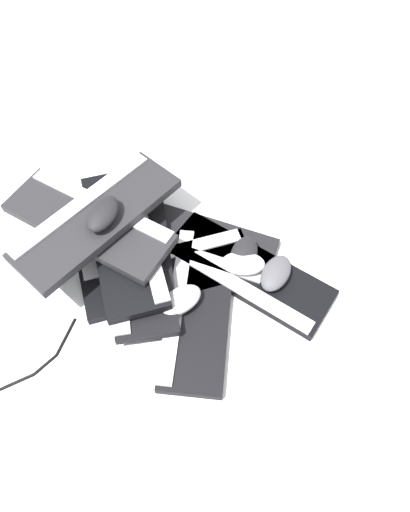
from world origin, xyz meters
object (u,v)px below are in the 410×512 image
object	(u,v)px
keyboard_3	(198,306)
keyboard_5	(124,239)
keyboard_0	(247,272)
mouse_2	(102,214)
mouse_1	(244,254)
mouse_4	(276,273)
keyboard_2	(169,273)
keyboard_7	(97,217)
mouse_3	(180,300)
mouse_0	(243,263)
keyboard_4	(140,258)
keyboard_1	(193,240)
keyboard_6	(89,222)

from	to	relation	value
keyboard_3	keyboard_5	bearing A→B (deg)	141.88
keyboard_0	mouse_2	xyz separation A→B (m)	(-0.35, 0.06, 0.16)
mouse_1	mouse_4	bearing A→B (deg)	-105.87
mouse_2	mouse_4	bearing A→B (deg)	98.11
mouse_1	mouse_4	xyz separation A→B (m)	(0.08, -0.05, 0.00)
keyboard_2	keyboard_7	world-z (taller)	keyboard_7
keyboard_0	mouse_3	world-z (taller)	mouse_3
mouse_0	keyboard_4	bearing A→B (deg)	179.40
keyboard_5	keyboard_7	xyz separation A→B (m)	(-0.06, 0.02, 0.06)
keyboard_3	mouse_2	world-z (taller)	mouse_2
mouse_2	mouse_0	bearing A→B (deg)	99.80
keyboard_4	mouse_3	bearing A→B (deg)	-46.93
keyboard_0	keyboard_2	bearing A→B (deg)	-177.47
keyboard_1	keyboard_4	world-z (taller)	keyboard_4
keyboard_0	keyboard_7	distance (m)	0.40
mouse_3	keyboard_1	bearing A→B (deg)	46.79
keyboard_4	mouse_0	xyz separation A→B (m)	(0.26, -0.01, 0.01)
keyboard_4	keyboard_6	distance (m)	0.16
keyboard_7	mouse_3	xyz separation A→B (m)	(0.21, -0.18, -0.08)
mouse_3	mouse_2	bearing A→B (deg)	101.87
keyboard_1	keyboard_6	world-z (taller)	keyboard_6
keyboard_2	keyboard_6	size ratio (longest dim) A/B	1.01
mouse_3	keyboard_7	bearing A→B (deg)	102.62
keyboard_6	mouse_3	size ratio (longest dim) A/B	4.17
keyboard_2	mouse_2	bearing A→B (deg)	156.40
keyboard_1	keyboard_4	distance (m)	0.16
keyboard_1	keyboard_2	bearing A→B (deg)	-118.33
keyboard_5	mouse_0	size ratio (longest dim) A/B	4.23
keyboard_6	mouse_1	distance (m)	0.40
keyboard_4	mouse_1	world-z (taller)	mouse_1
mouse_0	keyboard_6	bearing A→B (deg)	170.81
keyboard_0	keyboard_7	xyz separation A→B (m)	(-0.38, 0.07, 0.12)
keyboard_4	mouse_4	size ratio (longest dim) A/B	4.18
keyboard_5	keyboard_6	bearing A→B (deg)	162.65
keyboard_0	keyboard_1	size ratio (longest dim) A/B	0.97
keyboard_6	keyboard_1	bearing A→B (deg)	3.47
keyboard_0	mouse_3	distance (m)	0.20
mouse_1	keyboard_2	bearing A→B (deg)	120.50
keyboard_0	mouse_4	world-z (taller)	mouse_4
keyboard_2	mouse_4	distance (m)	0.27
keyboard_2	mouse_4	world-z (taller)	mouse_4
keyboard_7	keyboard_3	bearing A→B (deg)	-33.90
keyboard_0	keyboard_2	distance (m)	0.20
keyboard_0	keyboard_2	world-z (taller)	same
keyboard_6	mouse_2	xyz separation A→B (m)	(0.05, -0.02, 0.07)
keyboard_3	mouse_2	xyz separation A→B (m)	(-0.23, 0.16, 0.16)
keyboard_4	mouse_4	distance (m)	0.34
keyboard_2	mouse_3	xyz separation A→B (m)	(0.04, -0.09, 0.04)
keyboard_6	keyboard_7	xyz separation A→B (m)	(0.03, -0.01, 0.03)
keyboard_3	mouse_0	distance (m)	0.15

